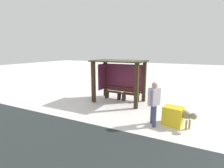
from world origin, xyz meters
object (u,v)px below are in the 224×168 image
Objects in this scene: dog at (185,115)px; grit_bin at (173,116)px; bench_center_inside at (131,95)px; bus_shelter at (119,74)px; person_walking at (154,100)px; bench_left_inside at (113,93)px.

grit_bin reaches higher than dog.
bench_center_inside is at bearing 138.55° from grit_bin.
bus_shelter is at bearing -164.75° from bench_center_inside.
person_walking is (2.53, -2.42, -0.55)m from bus_shelter.
grit_bin is at bearing 168.56° from dog.
person_walking is (2.96, -2.61, 0.67)m from bench_left_inside.
bus_shelter is 1.31m from bench_left_inside.
dog is (3.64, -2.15, -1.04)m from bus_shelter.
person_walking is at bearing -43.81° from bus_shelter.
bench_center_inside is 0.59× the size of person_walking.
dog is (4.07, -2.33, 0.18)m from bench_left_inside.
bus_shelter is 2.83× the size of bench_center_inside.
person_walking is 0.99m from grit_bin.
bench_left_inside is 4.70m from dog.
grit_bin is (0.68, 0.36, -0.63)m from person_walking.
bench_center_inside is at bearing 125.51° from person_walking.
bench_left_inside is 1.00× the size of bench_center_inside.
person_walking is at bearing -166.25° from dog.
grit_bin is at bearing 27.74° from person_walking.
grit_bin is (3.64, -2.25, 0.05)m from bench_left_inside.
bus_shelter is 4.35m from dog.
bus_shelter is 1.40m from bench_center_inside.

